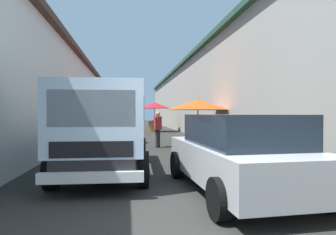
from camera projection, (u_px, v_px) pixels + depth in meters
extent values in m
plane|color=#282826|center=(142.00, 139.00, 16.72)|extent=(90.00, 90.00, 0.00)
cube|color=silver|center=(31.00, 102.00, 17.96)|extent=(49.50, 7.00, 4.40)
cube|color=#4C3328|center=(31.00, 65.00, 17.93)|extent=(49.80, 7.50, 0.24)
cube|color=#A39E93|center=(239.00, 98.00, 19.87)|extent=(49.50, 7.00, 5.17)
cube|color=#284C38|center=(239.00, 59.00, 19.83)|extent=(49.80, 7.50, 0.24)
cylinder|color=#9E9EA3|center=(108.00, 120.00, 19.24)|extent=(0.06, 0.06, 2.09)
cone|color=red|center=(108.00, 107.00, 19.22)|extent=(2.61, 2.61, 0.42)
sphere|color=#9E9EA3|center=(108.00, 104.00, 19.22)|extent=(0.07, 0.07, 0.07)
cube|color=brown|center=(112.00, 129.00, 19.18)|extent=(0.76, 0.79, 0.84)
sphere|color=orange|center=(116.00, 122.00, 19.17)|extent=(0.09, 0.09, 0.09)
sphere|color=orange|center=(111.00, 122.00, 19.36)|extent=(0.09, 0.09, 0.09)
sphere|color=orange|center=(114.00, 121.00, 18.99)|extent=(0.09, 0.09, 0.09)
cylinder|color=#9E9EA3|center=(198.00, 123.00, 12.66)|extent=(0.06, 0.06, 2.09)
cone|color=#D84C14|center=(198.00, 105.00, 12.65)|extent=(2.77, 2.77, 0.46)
sphere|color=#9E9EA3|center=(198.00, 99.00, 12.64)|extent=(0.07, 0.07, 0.07)
cube|color=brown|center=(202.00, 137.00, 12.85)|extent=(0.80, 0.73, 0.84)
sphere|color=orange|center=(203.00, 126.00, 13.05)|extent=(0.09, 0.09, 0.09)
sphere|color=orange|center=(198.00, 126.00, 12.86)|extent=(0.09, 0.09, 0.09)
sphere|color=orange|center=(206.00, 126.00, 12.80)|extent=(0.09, 0.09, 0.09)
sphere|color=orange|center=(197.00, 125.00, 13.00)|extent=(0.09, 0.09, 0.09)
sphere|color=orange|center=(205.00, 127.00, 12.58)|extent=(0.09, 0.09, 0.09)
sphere|color=orange|center=(196.00, 126.00, 13.06)|extent=(0.09, 0.09, 0.09)
cylinder|color=#9E9EA3|center=(106.00, 119.00, 13.85)|extent=(0.06, 0.06, 2.39)
cone|color=red|center=(106.00, 99.00, 13.83)|extent=(2.19, 2.19, 0.45)
sphere|color=#9E9EA3|center=(106.00, 94.00, 13.83)|extent=(0.07, 0.07, 0.07)
cube|color=brown|center=(104.00, 136.00, 13.75)|extent=(0.99, 0.79, 0.77)
sphere|color=orange|center=(100.00, 127.00, 14.02)|extent=(0.09, 0.09, 0.09)
sphere|color=orange|center=(107.00, 127.00, 14.01)|extent=(0.09, 0.09, 0.09)
sphere|color=orange|center=(104.00, 126.00, 14.07)|extent=(0.09, 0.09, 0.09)
sphere|color=orange|center=(107.00, 127.00, 13.71)|extent=(0.09, 0.09, 0.09)
sphere|color=orange|center=(102.00, 127.00, 13.84)|extent=(0.09, 0.09, 0.09)
sphere|color=orange|center=(103.00, 127.00, 13.90)|extent=(0.09, 0.09, 0.09)
cylinder|color=#9E9EA3|center=(155.00, 117.00, 22.93)|extent=(0.06, 0.06, 2.38)
cone|color=red|center=(155.00, 105.00, 22.92)|extent=(2.57, 2.57, 0.49)
sphere|color=#9E9EA3|center=(155.00, 102.00, 22.91)|extent=(0.07, 0.07, 0.07)
cube|color=olive|center=(153.00, 127.00, 22.88)|extent=(0.76, 0.65, 0.85)
sphere|color=orange|center=(153.00, 121.00, 23.08)|extent=(0.09, 0.09, 0.09)
sphere|color=orange|center=(154.00, 120.00, 22.85)|extent=(0.09, 0.09, 0.09)
sphere|color=orange|center=(156.00, 121.00, 22.91)|extent=(0.09, 0.09, 0.09)
cube|color=#ADAFB5|center=(237.00, 161.00, 5.36)|extent=(3.98, 1.91, 0.64)
cube|color=#19232D|center=(241.00, 130.00, 5.21)|extent=(2.41, 1.63, 0.56)
cube|color=black|center=(205.00, 158.00, 7.24)|extent=(0.18, 1.65, 0.20)
cube|color=silver|center=(182.00, 147.00, 7.15)|extent=(0.07, 0.24, 0.14)
cube|color=silver|center=(226.00, 146.00, 7.37)|extent=(0.07, 0.24, 0.14)
cylinder|color=black|center=(177.00, 165.00, 6.51)|extent=(0.61, 0.23, 0.60)
cylinder|color=black|center=(247.00, 162.00, 6.83)|extent=(0.61, 0.23, 0.60)
cylinder|color=black|center=(219.00, 199.00, 3.90)|extent=(0.61, 0.23, 0.60)
cylinder|color=black|center=(329.00, 192.00, 4.22)|extent=(0.61, 0.23, 0.60)
cube|color=black|center=(107.00, 152.00, 7.21)|extent=(4.85, 1.65, 0.36)
cube|color=#ADC6E0|center=(98.00, 118.00, 5.58)|extent=(1.60, 1.81, 1.40)
cube|color=#19232D|center=(92.00, 108.00, 4.84)|extent=(0.12, 1.47, 0.63)
cube|color=#19232D|center=(98.00, 109.00, 5.57)|extent=(1.11, 1.81, 0.45)
cube|color=black|center=(92.00, 149.00, 4.84)|extent=(0.11, 1.40, 0.28)
cube|color=silver|center=(91.00, 177.00, 4.77)|extent=(0.19, 1.75, 0.18)
cube|color=gray|center=(140.00, 132.00, 8.10)|extent=(3.16, 0.18, 0.50)
cube|color=gray|center=(81.00, 133.00, 7.94)|extent=(3.16, 0.18, 0.50)
cube|color=gray|center=(115.00, 130.00, 9.56)|extent=(0.12, 1.65, 0.50)
cylinder|color=black|center=(143.00, 169.00, 5.68)|extent=(0.73, 0.25, 0.72)
cylinder|color=black|center=(52.00, 171.00, 5.50)|extent=(0.73, 0.25, 0.72)
cylinder|color=black|center=(142.00, 150.00, 8.73)|extent=(0.73, 0.25, 0.72)
cylinder|color=black|center=(83.00, 150.00, 8.56)|extent=(0.73, 0.25, 0.72)
cylinder|color=#665B4C|center=(88.00, 138.00, 12.21)|extent=(0.14, 0.14, 0.80)
cylinder|color=#665B4C|center=(91.00, 138.00, 12.35)|extent=(0.14, 0.14, 0.80)
cube|color=#B73333|center=(89.00, 122.00, 12.27)|extent=(0.48, 0.46, 0.60)
sphere|color=tan|center=(89.00, 113.00, 12.27)|extent=(0.22, 0.22, 0.22)
cylinder|color=#B73333|center=(84.00, 122.00, 12.03)|extent=(0.08, 0.08, 0.54)
cylinder|color=#B73333|center=(94.00, 121.00, 12.51)|extent=(0.08, 0.08, 0.54)
cylinder|color=#232328|center=(158.00, 138.00, 12.42)|extent=(0.14, 0.14, 0.77)
cylinder|color=#232328|center=(157.00, 139.00, 12.27)|extent=(0.14, 0.14, 0.77)
cube|color=#B73333|center=(158.00, 123.00, 12.33)|extent=(0.49, 0.39, 0.58)
sphere|color=#A57A5B|center=(158.00, 114.00, 12.33)|extent=(0.21, 0.21, 0.21)
cylinder|color=#B73333|center=(160.00, 122.00, 12.59)|extent=(0.08, 0.08, 0.52)
cylinder|color=#B73333|center=(155.00, 123.00, 12.07)|extent=(0.08, 0.08, 0.52)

